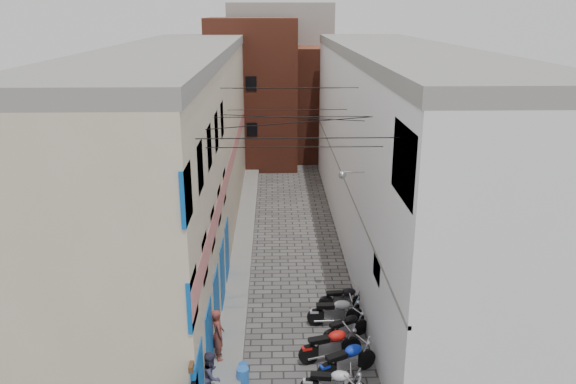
{
  "coord_description": "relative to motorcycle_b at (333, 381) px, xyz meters",
  "views": [
    {
      "loc": [
        -0.6,
        -11.37,
        10.47
      ],
      "look_at": [
        0.01,
        11.62,
        3.0
      ],
      "focal_mm": 35.0,
      "sensor_mm": 36.0,
      "label": 1
    }
  ],
  "objects": [
    {
      "name": "plinth",
      "position": [
        -3.07,
        11.09,
        -0.42
      ],
      "size": [
        0.9,
        26.0,
        0.25
      ],
      "primitive_type": "cube",
      "color": "gray",
      "rests_on": "ground"
    },
    {
      "name": "building_left",
      "position": [
        -6.0,
        11.04,
        3.95
      ],
      "size": [
        5.1,
        27.0,
        9.0
      ],
      "color": "#C5B395",
      "rests_on": "ground"
    },
    {
      "name": "building_right",
      "position": [
        3.98,
        11.08,
        3.96
      ],
      "size": [
        5.94,
        26.0,
        9.0
      ],
      "color": "white",
      "rests_on": "ground"
    },
    {
      "name": "building_far_brick_left",
      "position": [
        -3.02,
        26.09,
        4.46
      ],
      "size": [
        6.0,
        6.0,
        10.0
      ],
      "primitive_type": "cube",
      "color": "brown",
      "rests_on": "ground"
    },
    {
      "name": "building_far_brick_right",
      "position": [
        1.98,
        28.09,
        3.46
      ],
      "size": [
        5.0,
        6.0,
        8.0
      ],
      "primitive_type": "cube",
      "color": "brown",
      "rests_on": "ground"
    },
    {
      "name": "building_far_concrete",
      "position": [
        -1.02,
        32.09,
        4.96
      ],
      "size": [
        8.0,
        5.0,
        11.0
      ],
      "primitive_type": "cube",
      "color": "gray",
      "rests_on": "ground"
    },
    {
      "name": "far_shopfront",
      "position": [
        -1.02,
        23.29,
        0.66
      ],
      "size": [
        2.0,
        0.3,
        2.4
      ],
      "primitive_type": "cube",
      "color": "black",
      "rests_on": "ground"
    },
    {
      "name": "overhead_wires",
      "position": [
        -1.02,
        5.73,
        6.58
      ],
      "size": [
        5.8,
        13.02,
        1.32
      ],
      "color": "black",
      "rests_on": "ground"
    },
    {
      "name": "motorcycle_b",
      "position": [
        0.0,
        0.0,
        0.0
      ],
      "size": [
        1.93,
        0.8,
        1.09
      ],
      "primitive_type": null,
      "rotation": [
        0.0,
        0.0,
        -1.69
      ],
      "color": "silver",
      "rests_on": "ground"
    },
    {
      "name": "motorcycle_c",
      "position": [
        0.52,
        1.03,
        0.05
      ],
      "size": [
        2.11,
        1.49,
        1.18
      ],
      "primitive_type": null,
      "rotation": [
        0.0,
        0.0,
        -1.1
      ],
      "color": "#0C2BBF",
      "rests_on": "ground"
    },
    {
      "name": "motorcycle_d",
      "position": [
        0.1,
        1.83,
        0.06
      ],
      "size": [
        2.17,
        1.21,
        1.2
      ],
      "primitive_type": null,
      "rotation": [
        0.0,
        0.0,
        -1.29
      ],
      "color": "red",
      "rests_on": "ground"
    },
    {
      "name": "motorcycle_e",
      "position": [
        0.73,
        2.95,
        -0.03
      ],
      "size": [
        1.84,
        1.35,
        1.03
      ],
      "primitive_type": null,
      "rotation": [
        0.0,
        0.0,
        -1.07
      ],
      "color": "black",
      "rests_on": "ground"
    },
    {
      "name": "motorcycle_f",
      "position": [
        0.49,
        3.86,
        0.03
      ],
      "size": [
        2.01,
        0.67,
        1.16
      ],
      "primitive_type": null,
      "rotation": [
        0.0,
        0.0,
        -1.55
      ],
      "color": "#A3A2A6",
      "rests_on": "ground"
    },
    {
      "name": "motorcycle_g",
      "position": [
        0.88,
        4.89,
        -0.02
      ],
      "size": [
        1.85,
        0.69,
        1.05
      ],
      "primitive_type": null,
      "rotation": [
        0.0,
        0.0,
        -1.51
      ],
      "color": "black",
      "rests_on": "ground"
    },
    {
      "name": "person_a",
      "position": [
        -3.36,
        1.65,
        0.53
      ],
      "size": [
        0.56,
        0.69,
        1.66
      ],
      "primitive_type": "imported",
      "rotation": [
        0.0,
        0.0,
        1.87
      ],
      "color": "brown",
      "rests_on": "plinth"
    },
    {
      "name": "person_b",
      "position": [
        -3.37,
        -0.24,
        0.43
      ],
      "size": [
        0.64,
        0.78,
        1.45
      ],
      "primitive_type": "imported",
      "rotation": [
        0.0,
        0.0,
        1.43
      ],
      "color": "#33334D",
      "rests_on": "plinth"
    },
    {
      "name": "water_jug_near",
      "position": [
        -2.57,
        0.63,
        -0.26
      ],
      "size": [
        0.42,
        0.42,
        0.57
      ],
      "primitive_type": "cylinder",
      "rotation": [
        0.0,
        0.0,
        0.18
      ],
      "color": "blue",
      "rests_on": "ground"
    },
    {
      "name": "water_jug_far",
      "position": [
        -2.57,
        1.03,
        -0.32
      ],
      "size": [
        0.37,
        0.37,
        0.46
      ],
      "primitive_type": "cylinder",
      "rotation": [
        0.0,
        0.0,
        -0.33
      ],
      "color": "blue",
      "rests_on": "ground"
    }
  ]
}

